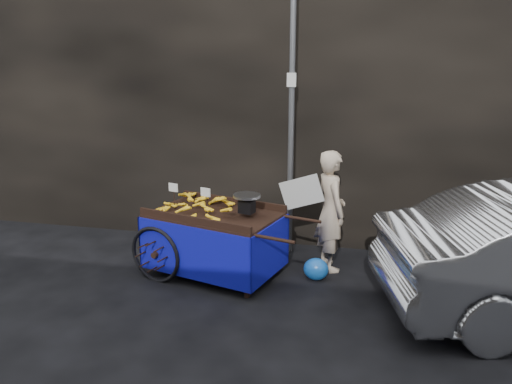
# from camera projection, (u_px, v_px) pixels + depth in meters

# --- Properties ---
(ground) EXTENTS (80.00, 80.00, 0.00)m
(ground) POSITION_uv_depth(u_px,v_px,m) (247.00, 289.00, 5.98)
(ground) COLOR black
(ground) RESTS_ON ground
(building_wall) EXTENTS (13.50, 2.00, 5.00)m
(building_wall) POSITION_uv_depth(u_px,v_px,m) (311.00, 69.00, 7.68)
(building_wall) COLOR black
(building_wall) RESTS_ON ground
(street_pole) EXTENTS (0.12, 0.10, 4.00)m
(street_pole) POSITION_uv_depth(u_px,v_px,m) (292.00, 110.00, 6.61)
(street_pole) COLOR slate
(street_pole) RESTS_ON ground
(banana_cart) EXTENTS (2.34, 1.50, 1.18)m
(banana_cart) POSITION_uv_depth(u_px,v_px,m) (211.00, 219.00, 6.25)
(banana_cart) COLOR black
(banana_cart) RESTS_ON ground
(vendor) EXTENTS (0.95, 0.68, 1.57)m
(vendor) POSITION_uv_depth(u_px,v_px,m) (330.00, 211.00, 6.38)
(vendor) COLOR #C5AF93
(vendor) RESTS_ON ground
(plastic_bag) EXTENTS (0.31, 0.25, 0.28)m
(plastic_bag) POSITION_uv_depth(u_px,v_px,m) (316.00, 269.00, 6.19)
(plastic_bag) COLOR #1758B2
(plastic_bag) RESTS_ON ground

